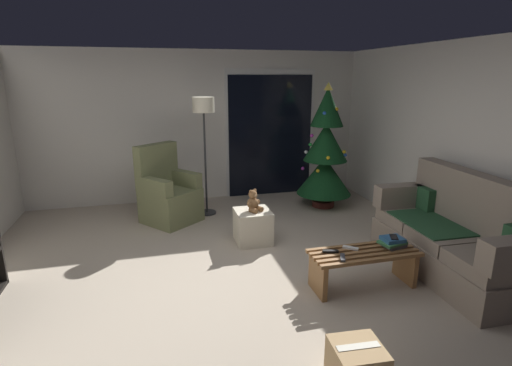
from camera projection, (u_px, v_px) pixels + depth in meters
name	position (u px, v px, depth m)	size (l,w,h in m)	color
ground_plane	(236.00, 280.00, 4.14)	(7.00, 7.00, 0.00)	#B2A38E
wall_back	(198.00, 127.00, 6.67)	(5.72, 0.12, 2.50)	silver
wall_right	(479.00, 151.00, 4.51)	(0.12, 6.00, 2.50)	silver
patio_door_frame	(270.00, 133.00, 6.95)	(1.60, 0.02, 2.20)	silver
patio_door_glass	(270.00, 136.00, 6.95)	(1.50, 0.02, 2.10)	black
couch	(455.00, 238.00, 4.23)	(0.85, 1.97, 1.08)	gray
coffee_table	(363.00, 263.00, 3.96)	(1.10, 0.40, 0.39)	olive
remote_black	(331.00, 251.00, 3.89)	(0.04, 0.16, 0.02)	black
remote_graphite	(343.00, 258.00, 3.76)	(0.04, 0.16, 0.02)	#333338
remote_white	(351.00, 248.00, 3.97)	(0.04, 0.16, 0.02)	silver
book_stack	(393.00, 242.00, 4.01)	(0.29, 0.23, 0.10)	#4C4C51
cell_phone	(394.00, 237.00, 4.00)	(0.07, 0.14, 0.01)	black
christmas_tree	(325.00, 154.00, 6.28)	(0.88, 0.88, 1.99)	#4C1E19
armchair	(168.00, 195.00, 5.75)	(0.96, 0.96, 1.13)	olive
floor_lamp	(204.00, 116.00, 5.77)	(0.32, 0.32, 1.78)	#2D2D30
ottoman	(253.00, 226.00, 5.05)	(0.44, 0.44, 0.42)	beige
teddy_bear_chestnut	(253.00, 202.00, 4.96)	(0.21, 0.22, 0.29)	brown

